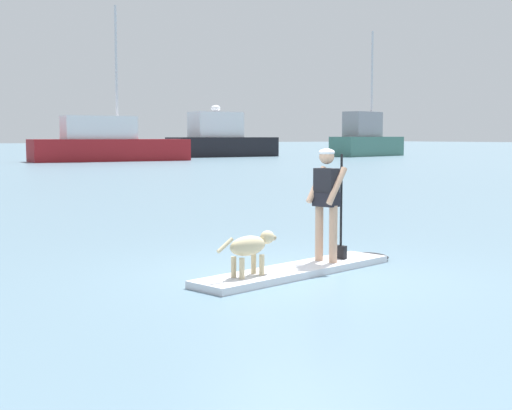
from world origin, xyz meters
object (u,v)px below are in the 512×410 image
(person_paddler, at_px, (327,196))
(moored_boat_far_port, at_px, (221,140))
(moored_boat_port, at_px, (366,139))
(moored_boat_far_starboard, at_px, (107,144))
(dog, at_px, (251,247))
(paddleboard, at_px, (306,269))

(person_paddler, height_order, moored_boat_far_port, moored_boat_far_port)
(person_paddler, bearing_deg, moored_boat_port, 47.10)
(moored_boat_far_starboard, distance_m, moored_boat_port, 26.60)
(dog, xyz_separation_m, moored_boat_far_port, (30.89, 51.90, 1.09))
(dog, bearing_deg, moored_boat_far_starboard, 69.67)
(moored_boat_far_starboard, xyz_separation_m, moored_boat_far_port, (13.79, 5.76, 0.24))
(paddleboard, relative_size, moored_boat_port, 0.31)
(dog, distance_m, moored_boat_far_starboard, 49.21)
(person_paddler, relative_size, dog, 1.55)
(paddleboard, bearing_deg, dog, -168.57)
(person_paddler, height_order, dog, person_paddler)
(paddleboard, height_order, person_paddler, person_paddler)
(moored_boat_far_starboard, xyz_separation_m, moored_boat_port, (26.59, -0.48, 0.29))
(person_paddler, relative_size, moored_boat_far_port, 0.16)
(person_paddler, distance_m, moored_boat_far_starboard, 48.40)
(dog, height_order, moored_boat_far_starboard, moored_boat_far_starboard)
(moored_boat_far_port, bearing_deg, moored_boat_port, -25.98)
(moored_boat_far_starboard, bearing_deg, person_paddler, -108.75)
(moored_boat_port, bearing_deg, moored_boat_far_port, 154.02)
(moored_boat_far_port, bearing_deg, moored_boat_far_starboard, -157.33)
(dog, height_order, moored_boat_far_port, moored_boat_far_port)
(person_paddler, height_order, moored_boat_far_starboard, moored_boat_far_starboard)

